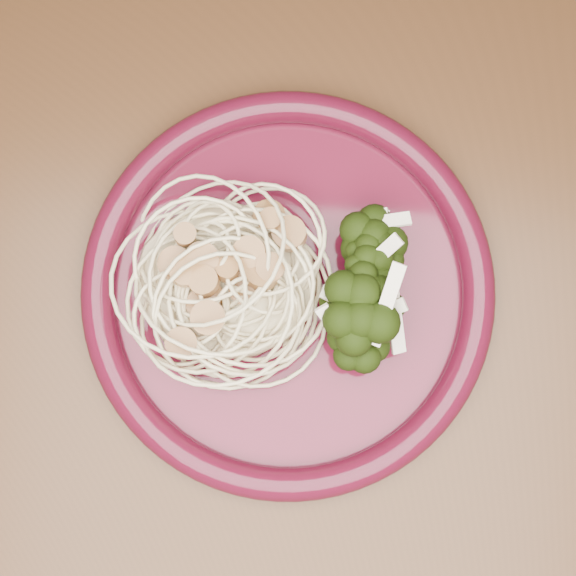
# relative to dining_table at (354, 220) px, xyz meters

# --- Properties ---
(dining_table) EXTENTS (1.20, 0.80, 0.75)m
(dining_table) POSITION_rel_dining_table_xyz_m (0.00, 0.00, 0.00)
(dining_table) COLOR #472814
(dining_table) RESTS_ON ground
(dinner_plate) EXTENTS (0.31, 0.31, 0.02)m
(dinner_plate) POSITION_rel_dining_table_xyz_m (-0.05, -0.08, 0.11)
(dinner_plate) COLOR #4A0D1D
(dinner_plate) RESTS_ON dining_table
(spaghetti_pile) EXTENTS (0.14, 0.12, 0.03)m
(spaghetti_pile) POSITION_rel_dining_table_xyz_m (-0.09, -0.07, 0.12)
(spaghetti_pile) COLOR beige
(spaghetti_pile) RESTS_ON dinner_plate
(scallop_cluster) EXTENTS (0.12, 0.12, 0.04)m
(scallop_cluster) POSITION_rel_dining_table_xyz_m (-0.09, -0.07, 0.15)
(scallop_cluster) COLOR #A17241
(scallop_cluster) RESTS_ON spaghetti_pile
(broccoli_pile) EXTENTS (0.10, 0.15, 0.05)m
(broccoli_pile) POSITION_rel_dining_table_xyz_m (0.00, -0.08, 0.13)
(broccoli_pile) COLOR black
(broccoli_pile) RESTS_ON dinner_plate
(onion_garnish) EXTENTS (0.07, 0.09, 0.05)m
(onion_garnish) POSITION_rel_dining_table_xyz_m (0.00, -0.08, 0.16)
(onion_garnish) COLOR white
(onion_garnish) RESTS_ON broccoli_pile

